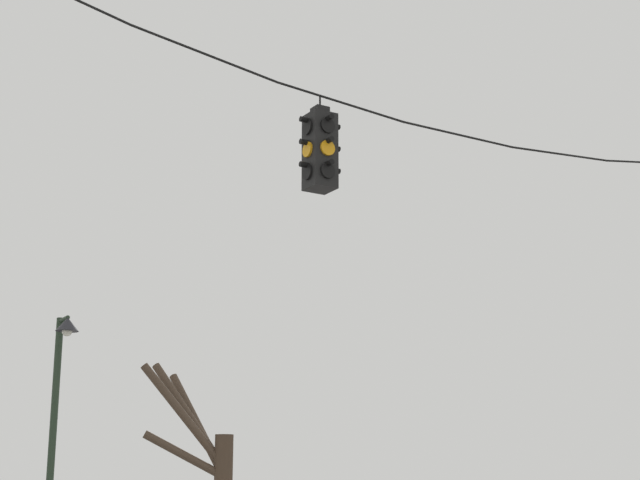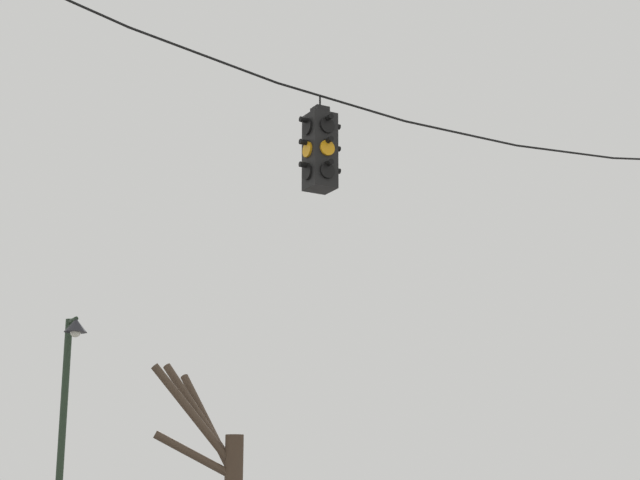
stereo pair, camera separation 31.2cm
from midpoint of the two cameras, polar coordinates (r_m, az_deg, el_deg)
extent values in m
cylinder|color=black|center=(12.11, -5.94, 10.61)|extent=(1.95, 0.03, 0.31)
cylinder|color=black|center=(12.86, 2.07, 7.99)|extent=(1.95, 0.03, 0.17)
cylinder|color=black|center=(13.89, 8.95, 6.13)|extent=(1.95, 0.03, 0.03)
cylinder|color=black|center=(15.15, 14.73, 4.98)|extent=(1.95, 0.03, 0.17)
cube|color=black|center=(12.43, 0.72, 5.14)|extent=(0.34, 0.34, 1.00)
cube|color=black|center=(12.62, 0.72, 7.50)|extent=(0.19, 0.19, 0.10)
cylinder|color=black|center=(12.66, 0.71, 8.02)|extent=(0.02, 0.02, 0.15)
cylinder|color=black|center=(12.38, 1.16, 6.70)|extent=(0.20, 0.03, 0.20)
cylinder|color=black|center=(12.38, 1.26, 7.15)|extent=(0.07, 0.12, 0.07)
cylinder|color=orange|center=(12.28, 1.16, 5.39)|extent=(0.20, 0.03, 0.20)
cylinder|color=black|center=(12.27, 1.27, 5.85)|extent=(0.07, 0.12, 0.07)
cylinder|color=black|center=(12.18, 1.17, 4.07)|extent=(0.20, 0.03, 0.20)
cylinder|color=black|center=(12.17, 1.28, 4.53)|extent=(0.07, 0.12, 0.07)
cylinder|color=black|center=(12.68, 0.29, 6.18)|extent=(0.20, 0.03, 0.20)
cylinder|color=black|center=(12.75, 0.19, 6.50)|extent=(0.07, 0.12, 0.07)
cylinder|color=orange|center=(12.58, 0.29, 4.90)|extent=(0.20, 0.03, 0.20)
cylinder|color=black|center=(12.64, 0.19, 5.23)|extent=(0.07, 0.12, 0.07)
cylinder|color=black|center=(12.48, 0.30, 3.61)|extent=(0.20, 0.03, 0.20)
cylinder|color=black|center=(12.55, 0.19, 3.94)|extent=(0.07, 0.12, 0.07)
cylinder|color=black|center=(12.44, -0.02, 6.59)|extent=(0.03, 0.20, 0.20)
cylinder|color=black|center=(12.45, -0.20, 7.01)|extent=(0.12, 0.07, 0.07)
cylinder|color=orange|center=(12.34, -0.02, 5.29)|extent=(0.03, 0.20, 0.20)
cylinder|color=black|center=(12.35, -0.20, 5.71)|extent=(0.12, 0.07, 0.07)
cylinder|color=black|center=(12.24, -0.02, 3.97)|extent=(0.03, 0.20, 0.20)
cylinder|color=black|center=(12.25, -0.20, 4.40)|extent=(0.12, 0.07, 0.07)
cylinder|color=black|center=(12.62, 1.45, 6.29)|extent=(0.03, 0.20, 0.20)
cylinder|color=black|center=(12.67, 1.62, 6.63)|extent=(0.12, 0.07, 0.07)
cylinder|color=orange|center=(12.52, 1.46, 5.00)|extent=(0.03, 0.20, 0.20)
cylinder|color=black|center=(12.57, 1.63, 5.36)|extent=(0.12, 0.07, 0.07)
cylinder|color=black|center=(12.42, 1.46, 3.70)|extent=(0.03, 0.20, 0.20)
cylinder|color=black|center=(12.47, 1.64, 4.06)|extent=(0.12, 0.07, 0.07)
cylinder|color=#233323|center=(16.87, -14.33, -12.08)|extent=(0.12, 0.12, 4.52)
cylinder|color=#233323|center=(16.88, -13.68, -4.56)|extent=(0.07, 0.42, 0.07)
cone|color=#232328|center=(16.66, -13.50, -4.85)|extent=(0.38, 0.38, 0.23)
sphere|color=silver|center=(16.64, -13.52, -5.24)|extent=(0.17, 0.17, 0.17)
cylinder|color=#423326|center=(19.42, -6.06, -10.63)|extent=(0.75, 1.43, 2.04)
cylinder|color=#423326|center=(19.01, -6.88, -10.11)|extent=(1.58, 0.88, 1.98)
cylinder|color=#423326|center=(19.27, -6.56, -10.13)|extent=(1.20, 1.30, 2.07)
cylinder|color=#423326|center=(18.90, -6.83, -12.33)|extent=(1.51, 0.71, 0.91)
camera|label=1|loc=(0.16, -89.26, -0.19)|focal=55.00mm
camera|label=2|loc=(0.16, 90.74, 0.19)|focal=55.00mm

